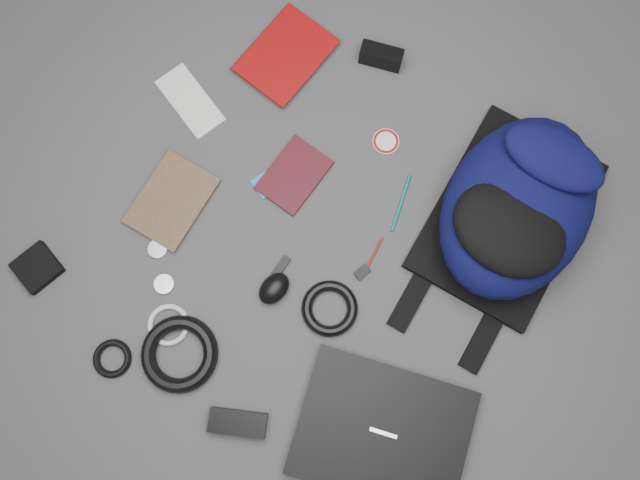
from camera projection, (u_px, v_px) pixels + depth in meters
The scene contains 23 objects.
ground at pixel (320, 242), 1.58m from camera, with size 4.00×4.00×0.00m, color #4F4F51.
backpack at pixel (518, 207), 1.49m from camera, with size 0.37×0.53×0.22m, color black, non-canonical shape.
laptop at pixel (382, 432), 1.47m from camera, with size 0.40×0.31×0.04m, color black.
textbook_red at pixel (259, 36), 1.68m from camera, with size 0.18×0.25×0.03m, color maroon.
comic_book at pixel (145, 185), 1.60m from camera, with size 0.16×0.22×0.02m, color #BD7D0D.
envelope at pixel (190, 101), 1.65m from camera, with size 0.20×0.09×0.00m, color white.
dvd_case at pixel (294, 175), 1.61m from camera, with size 0.13×0.18×0.01m, color #390B11.
compact_camera at pixel (381, 56), 1.65m from camera, with size 0.11×0.04×0.06m, color black.
sticker_disc at pixel (386, 141), 1.63m from camera, with size 0.07×0.07×0.00m, color white.
pen_teal at pixel (401, 203), 1.60m from camera, with size 0.01×0.01×0.16m, color #0C6C63.
pen_red at pixel (371, 259), 1.57m from camera, with size 0.01×0.01×0.12m, color maroon.
id_badge at pixel (271, 181), 1.61m from camera, with size 0.06×0.09×0.00m, color #1C85D4.
usb_black at pixel (281, 266), 1.57m from camera, with size 0.02×0.06×0.01m, color black.
key_fob at pixel (362, 272), 1.56m from camera, with size 0.02×0.04×0.01m, color black.
mouse at pixel (274, 289), 1.54m from camera, with size 0.06×0.09×0.05m, color black.
headphone_left at pixel (158, 249), 1.57m from camera, with size 0.05×0.05×0.01m, color silver.
headphone_right at pixel (164, 284), 1.56m from camera, with size 0.05×0.05×0.01m, color silver.
cable_coil at pixel (330, 308), 1.54m from camera, with size 0.14×0.14×0.03m, color black.
power_brick at pixel (238, 423), 1.48m from camera, with size 0.14×0.06×0.03m, color black.
power_cord_coil at pixel (180, 354), 1.51m from camera, with size 0.19×0.19×0.04m, color black.
pouch at pixel (37, 268), 1.56m from camera, with size 0.10×0.10×0.03m, color black.
earbud_coil at pixel (112, 359), 1.52m from camera, with size 0.09×0.09×0.02m, color black.
white_cable_coil at pixel (168, 325), 1.54m from camera, with size 0.10×0.10×0.01m, color silver.
Camera 1 is at (0.16, -0.26, 1.55)m, focal length 35.00 mm.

